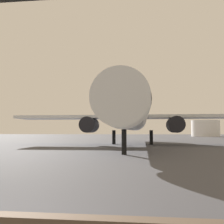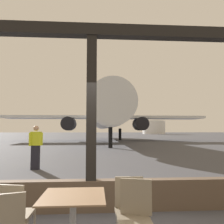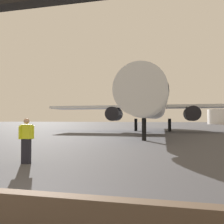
# 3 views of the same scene
# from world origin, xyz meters

# --- Properties ---
(ground_plane) EXTENTS (220.00, 220.00, 0.00)m
(ground_plane) POSITION_xyz_m (0.00, 40.00, 0.00)
(ground_plane) COLOR #424247
(airplane) EXTENTS (29.25, 32.79, 10.70)m
(airplane) POSITION_xyz_m (1.33, 28.24, 3.74)
(airplane) COLOR silver
(airplane) RESTS_ON ground
(ground_crew_worker) EXTENTS (0.48, 0.37, 1.74)m
(ground_crew_worker) POSITION_xyz_m (-2.33, 4.85, 0.90)
(ground_crew_worker) COLOR black
(ground_crew_worker) RESTS_ON ground
(fuel_storage_tank) EXTENTS (8.91, 8.91, 5.26)m
(fuel_storage_tank) POSITION_xyz_m (22.91, 85.29, 2.63)
(fuel_storage_tank) COLOR white
(fuel_storage_tank) RESTS_ON ground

